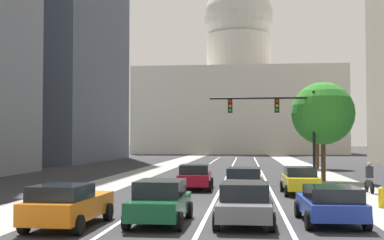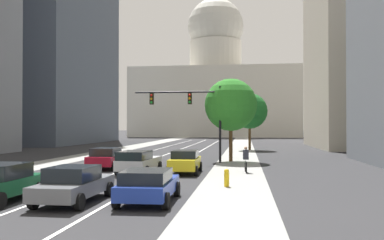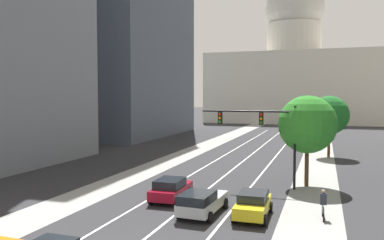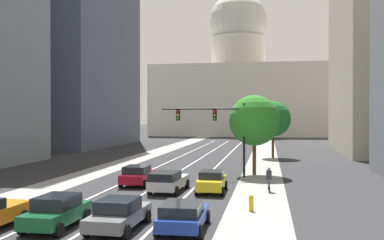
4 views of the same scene
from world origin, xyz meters
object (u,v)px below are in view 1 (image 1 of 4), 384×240
Objects in this scene: car_blue at (330,203)px; street_tree_mid_right at (323,114)px; car_gray at (245,203)px; car_silver at (245,180)px; car_yellow at (300,180)px; traffic_signal_mast at (280,117)px; car_crimson at (195,176)px; car_orange at (68,205)px; cyclist at (369,178)px; street_tree_near_right at (317,121)px; capitol_building at (239,92)px; car_green at (160,201)px; fire_hydrant at (381,197)px.

car_blue is 0.59× the size of street_tree_mid_right.
car_gray is 10.05m from car_silver.
traffic_signal_mast is at bearing 3.05° from car_yellow.
car_orange is at bearing 166.42° from car_crimson.
traffic_signal_mast is at bearing -44.21° from car_crimson.
cyclist is 25.24m from street_tree_near_right.
street_tree_mid_right is (7.09, -81.13, -9.02)m from capitol_building.
car_silver is 9.50m from traffic_signal_mast.
car_gray is at bearing -89.16° from capitol_building.
capitol_building is 101.65m from car_blue.
car_green is 0.57× the size of traffic_signal_mast.
car_orange is 2.64× the size of cyclist.
street_tree_near_right reaches higher than car_orange.
street_tree_mid_right is (2.62, 9.38, 4.10)m from car_yellow.
car_yellow is 0.55× the size of traffic_signal_mast.
traffic_signal_mast is (3.93, -82.62, -9.32)m from capitol_building.
capitol_building is at bearing 1.72° from cyclist.
car_orange is 1.12× the size of car_yellow.
cyclist is at bearing -39.50° from car_green.
cyclist reaches higher than car_green.
car_green is (-2.97, -10.28, 0.01)m from car_silver.
car_blue is 5.54m from fire_hydrant.
car_green is 4.59× the size of fire_hydrant.
capitol_building is at bearing 1.96° from car_yellow.
fire_hydrant is at bearing 167.78° from cyclist.
car_gray is at bearing -84.79° from car_green.
capitol_building reaches higher than car_orange.
car_green is at bearing -149.34° from fire_hydrant.
car_orange is 1.07× the size of car_crimson.
street_tree_near_right is (4.42, 36.04, 4.19)m from car_blue.
car_blue is at bearing -121.83° from fire_hydrant.
car_blue reaches higher than fire_hydrant.
car_yellow is at bearing -105.61° from street_tree_mid_right.
street_tree_near_right reaches higher than car_green.
street_tree_near_right is at bearing -82.17° from capitol_building.
cyclist is at bearing -42.92° from car_orange.
car_crimson is 1.01× the size of car_green.
car_blue is at bearing -87.45° from capitol_building.
car_yellow is at bearing -86.07° from traffic_signal_mast.
street_tree_mid_right is (5.60, 19.89, 4.14)m from car_gray.
car_silver is 3.88m from car_crimson.
car_orange is 0.63× the size of street_tree_near_right.
car_blue is 13.60m from car_crimson.
cyclist reaches higher than fire_hydrant.
fire_hydrant is at bearing -127.65° from car_silver.
street_tree_near_right reaches higher than car_gray.
street_tree_mid_right is (-1.28, 8.43, 4.03)m from cyclist.
car_orange is 18.11m from cyclist.
car_silver is at bearing -106.38° from traffic_signal_mast.
car_silver reaches higher than car_orange.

